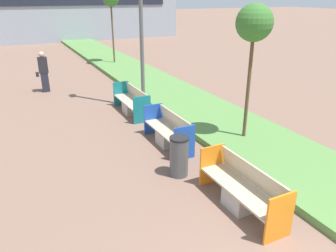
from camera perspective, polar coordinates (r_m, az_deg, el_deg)
The scene contains 9 objects.
planter_grass_strip at distance 15.13m, azimuth -1.39°, elevation 6.67°, with size 2.80×120.00×0.18m.
building_backdrop at distance 35.77m, azimuth -16.02°, elevation 20.10°, with size 18.96×7.26×6.80m.
bench_orange_frame at distance 6.92m, azimuth 12.81°, elevation -11.06°, with size 0.65×2.18×0.94m.
bench_blue_frame at distance 9.43m, azimuth 0.12°, elevation -1.21°, with size 0.65×2.05×0.94m.
bench_teal_frame at distance 12.06m, azimuth -6.30°, elevation 3.93°, with size 0.65×2.22×0.94m.
litter_bin at distance 7.82m, azimuth 1.93°, elevation -5.29°, with size 0.46×0.46×0.99m.
sapling_tree_near at distance 9.22m, azimuth 14.77°, elevation 16.65°, with size 0.99×0.99×3.89m.
sapling_tree_far at distance 20.50m, azimuth -9.95°, elevation 20.88°, with size 0.96×0.96×4.36m.
pedestrian_walking at distance 15.61m, azimuth -20.86°, elevation 8.85°, with size 0.53×0.24×1.78m.
Camera 1 is at (-2.90, -1.25, 4.08)m, focal length 35.00 mm.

